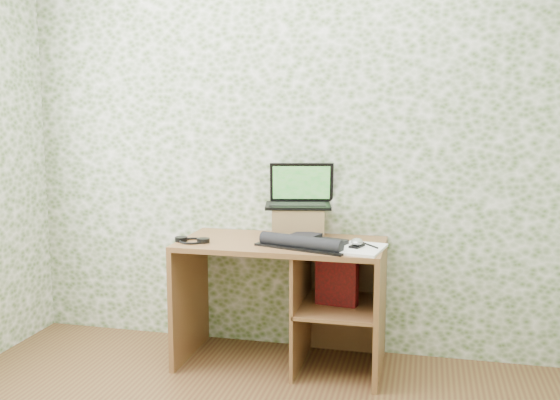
% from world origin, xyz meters
% --- Properties ---
extents(wall_back, '(3.50, 0.00, 3.50)m').
position_xyz_m(wall_back, '(0.00, 1.75, 1.30)').
color(wall_back, white).
rests_on(wall_back, ground).
extents(desk, '(1.20, 0.60, 0.75)m').
position_xyz_m(desk, '(0.08, 1.47, 0.48)').
color(desk, brown).
rests_on(desk, floor).
extents(riser, '(0.36, 0.32, 0.18)m').
position_xyz_m(riser, '(0.07, 1.58, 0.84)').
color(riser, olive).
rests_on(riser, desk).
extents(laptop, '(0.44, 0.35, 0.26)m').
position_xyz_m(laptop, '(0.07, 1.63, 1.00)').
color(laptop, black).
rests_on(laptop, riser).
extents(keyboard, '(0.55, 0.42, 0.08)m').
position_xyz_m(keyboard, '(0.15, 1.34, 0.78)').
color(keyboard, black).
rests_on(keyboard, desk).
extents(headphones, '(0.21, 0.16, 0.03)m').
position_xyz_m(headphones, '(-0.51, 1.31, 0.76)').
color(headphones, black).
rests_on(headphones, desk).
extents(notepad, '(0.27, 0.35, 0.01)m').
position_xyz_m(notepad, '(0.48, 1.32, 0.76)').
color(notepad, white).
rests_on(notepad, desk).
extents(mouse, '(0.10, 0.12, 0.04)m').
position_xyz_m(mouse, '(0.46, 1.33, 0.78)').
color(mouse, '#B9B9BB').
rests_on(mouse, notepad).
extents(pen, '(0.11, 0.13, 0.01)m').
position_xyz_m(pen, '(0.52, 1.38, 0.77)').
color(pen, black).
rests_on(pen, notepad).
extents(red_box, '(0.25, 0.11, 0.29)m').
position_xyz_m(red_box, '(0.33, 1.44, 0.53)').
color(red_box, maroon).
rests_on(red_box, desk).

